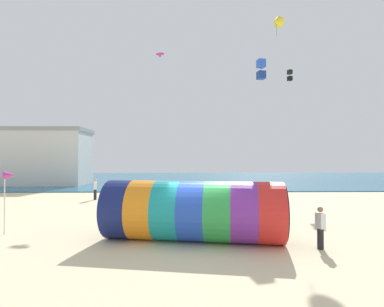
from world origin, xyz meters
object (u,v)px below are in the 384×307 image
(giant_inflatable_tube, at_px, (194,211))
(kite_magenta_parafoil, at_px, (160,54))
(bystander_mid_beach, at_px, (189,195))
(bystander_near_water, at_px, (95,189))
(kite_blue_box, at_px, (261,69))
(kite_yellow_delta, at_px, (277,22))
(beach_flag, at_px, (9,178))
(kite_handler, at_px, (320,227))
(kite_black_box, at_px, (290,75))

(giant_inflatable_tube, relative_size, kite_magenta_parafoil, 8.44)
(kite_magenta_parafoil, bearing_deg, bystander_mid_beach, -69.07)
(kite_magenta_parafoil, xyz_separation_m, bystander_near_water, (-5.23, -2.82, -12.53))
(kite_blue_box, xyz_separation_m, kite_yellow_delta, (2.28, 3.69, 5.24))
(bystander_mid_beach, relative_size, beach_flag, 0.62)
(kite_handler, relative_size, kite_blue_box, 1.07)
(kite_yellow_delta, xyz_separation_m, beach_flag, (-15.95, -11.38, -12.68))
(giant_inflatable_tube, height_order, beach_flag, beach_flag)
(bystander_near_water, bearing_deg, giant_inflatable_tube, -57.75)
(bystander_mid_beach, bearing_deg, kite_yellow_delta, 28.32)
(giant_inflatable_tube, distance_m, beach_flag, 8.68)
(giant_inflatable_tube, bearing_deg, kite_blue_box, 59.68)
(kite_handler, distance_m, kite_yellow_delta, 20.15)
(kite_blue_box, distance_m, bystander_near_water, 16.51)
(kite_magenta_parafoil, distance_m, kite_yellow_delta, 10.85)
(kite_magenta_parafoil, height_order, bystander_mid_beach, kite_magenta_parafoil)
(kite_yellow_delta, distance_m, bystander_mid_beach, 16.71)
(kite_magenta_parafoil, relative_size, bystander_mid_beach, 0.52)
(kite_yellow_delta, bearing_deg, beach_flag, -144.49)
(kite_blue_box, height_order, bystander_mid_beach, kite_blue_box)
(kite_blue_box, height_order, kite_magenta_parafoil, kite_magenta_parafoil)
(kite_black_box, height_order, kite_blue_box, kite_black_box)
(kite_magenta_parafoil, bearing_deg, kite_yellow_delta, -16.43)
(kite_black_box, distance_m, kite_blue_box, 9.33)
(kite_black_box, distance_m, bystander_near_water, 21.42)
(kite_handler, bearing_deg, bystander_near_water, 132.67)
(beach_flag, bearing_deg, kite_yellow_delta, 35.51)
(kite_handler, xyz_separation_m, bystander_near_water, (-12.93, 14.03, 0.10))
(kite_handler, distance_m, bystander_near_water, 19.08)
(kite_handler, distance_m, kite_magenta_parafoil, 22.42)
(kite_yellow_delta, xyz_separation_m, bystander_near_water, (-15.50, 0.21, -14.34))
(giant_inflatable_tube, distance_m, kite_yellow_delta, 20.22)
(kite_magenta_parafoil, bearing_deg, beach_flag, -111.55)
(kite_magenta_parafoil, relative_size, bystander_near_water, 0.52)
(kite_magenta_parafoil, distance_m, bystander_near_water, 13.87)
(kite_handler, xyz_separation_m, kite_black_box, (5.12, 17.92, 10.96))
(kite_handler, relative_size, bystander_mid_beach, 0.91)
(bystander_near_water, height_order, beach_flag, beach_flag)
(kite_yellow_delta, height_order, bystander_mid_beach, kite_yellow_delta)
(bystander_mid_beach, bearing_deg, bystander_near_water, 151.72)
(giant_inflatable_tube, height_order, kite_blue_box, kite_blue_box)
(giant_inflatable_tube, bearing_deg, kite_handler, -14.78)
(kite_yellow_delta, bearing_deg, bystander_mid_beach, -151.68)
(kite_yellow_delta, bearing_deg, bystander_near_water, 179.24)
(giant_inflatable_tube, distance_m, kite_black_box, 22.07)
(kite_blue_box, relative_size, bystander_mid_beach, 0.85)
(kite_black_box, height_order, bystander_near_water, kite_black_box)
(bystander_mid_beach, bearing_deg, kite_magenta_parafoil, 110.93)
(kite_black_box, xyz_separation_m, kite_yellow_delta, (-2.55, -4.09, 3.48))
(kite_handler, bearing_deg, kite_black_box, 74.05)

